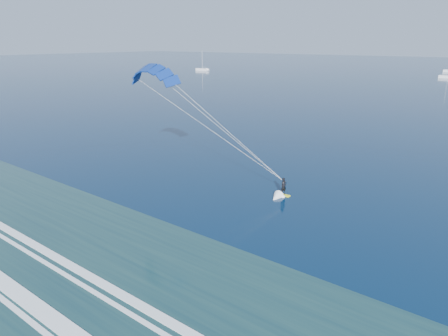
% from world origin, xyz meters
% --- Properties ---
extents(kitesurfer_rig, '(17.87, 8.36, 14.47)m').
position_xyz_m(kitesurfer_rig, '(2.72, 28.01, 7.43)').
color(kitesurfer_rig, '#ECF31C').
rests_on(kitesurfer_rig, ground).
extents(sailboat_0, '(7.77, 2.40, 10.70)m').
position_xyz_m(sailboat_0, '(-117.13, 166.76, 0.67)').
color(sailboat_0, white).
rests_on(sailboat_0, ground).
extents(sailboat_2, '(7.37, 2.40, 10.42)m').
position_xyz_m(sailboat_2, '(-1.92, 197.08, 0.67)').
color(sailboat_2, white).
rests_on(sailboat_2, ground).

